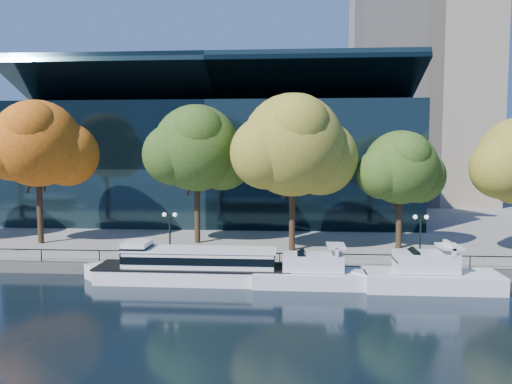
# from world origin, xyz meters

# --- Properties ---
(ground) EXTENTS (160.00, 160.00, 0.00)m
(ground) POSITION_xyz_m (0.00, 0.00, 0.00)
(ground) COLOR black
(ground) RESTS_ON ground
(promenade) EXTENTS (90.00, 67.08, 1.00)m
(promenade) POSITION_xyz_m (0.00, 36.38, 0.50)
(promenade) COLOR slate
(promenade) RESTS_ON ground
(railing) EXTENTS (88.20, 0.08, 0.99)m
(railing) POSITION_xyz_m (0.00, 3.25, 1.94)
(railing) COLOR black
(railing) RESTS_ON promenade
(convention_building) EXTENTS (50.00, 24.57, 21.43)m
(convention_building) POSITION_xyz_m (-4.00, 31.79, 8.51)
(convention_building) COLOR black
(convention_building) RESTS_ON ground
(office_tower) EXTENTS (22.50, 22.50, 65.90)m
(office_tower) POSITION_xyz_m (28.00, 55.00, 33.02)
(office_tower) COLOR tan
(office_tower) RESTS_ON ground
(tour_boat) EXTENTS (16.54, 3.69, 3.14)m
(tour_boat) POSITION_xyz_m (-2.07, 1.34, 1.33)
(tour_boat) COLOR white
(tour_boat) RESTS_ON ground
(cruiser_near) EXTENTS (11.13, 2.87, 3.22)m
(cruiser_near) POSITION_xyz_m (7.62, 0.66, 1.00)
(cruiser_near) COLOR silver
(cruiser_near) RESTS_ON ground
(cruiser_far) EXTENTS (11.04, 3.06, 3.60)m
(cruiser_far) POSITION_xyz_m (15.79, 0.23, 1.14)
(cruiser_far) COLOR silver
(cruiser_far) RESTS_ON ground
(tree_1) EXTENTS (10.66, 8.74, 14.17)m
(tree_1) POSITION_xyz_m (-18.87, 10.89, 10.72)
(tree_1) COLOR black
(tree_1) RESTS_ON promenade
(tree_2) EXTENTS (10.70, 8.78, 13.74)m
(tree_2) POSITION_xyz_m (-3.29, 12.22, 10.27)
(tree_2) COLOR black
(tree_2) RESTS_ON promenade
(tree_3) EXTENTS (11.77, 9.65, 14.44)m
(tree_3) POSITION_xyz_m (6.18, 9.18, 10.52)
(tree_3) COLOR black
(tree_3) RESTS_ON promenade
(tree_4) EXTENTS (8.63, 7.08, 11.11)m
(tree_4) POSITION_xyz_m (16.22, 10.99, 8.50)
(tree_4) COLOR black
(tree_4) RESTS_ON promenade
(lamp_1) EXTENTS (1.26, 0.36, 4.03)m
(lamp_1) POSITION_xyz_m (-4.32, 4.50, 3.98)
(lamp_1) COLOR black
(lamp_1) RESTS_ON promenade
(lamp_2) EXTENTS (1.26, 0.36, 4.03)m
(lamp_2) POSITION_xyz_m (16.43, 4.50, 3.98)
(lamp_2) COLOR black
(lamp_2) RESTS_ON promenade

